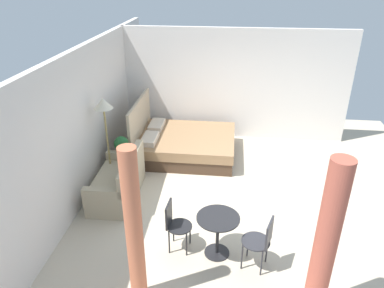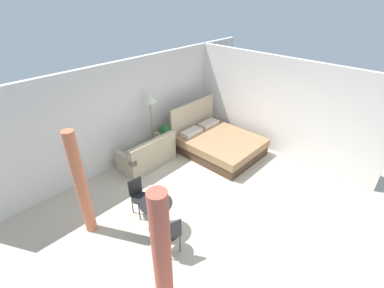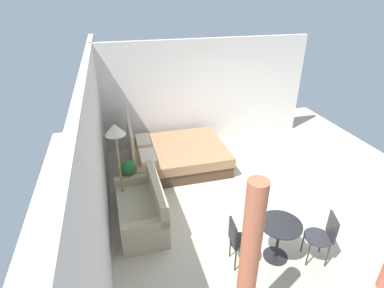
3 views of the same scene
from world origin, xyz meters
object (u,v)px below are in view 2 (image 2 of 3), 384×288
bed (218,143)px  balcony_table (157,211)px  cafe_chair_near_couch (171,233)px  nightstand (169,144)px  potted_plant (165,130)px  vase (171,132)px  floor_lamp (150,104)px  cafe_chair_near_window (138,193)px  couch (148,155)px

bed → balcony_table: bearing=-163.2°
bed → cafe_chair_near_couch: (-3.42, -1.61, 0.24)m
nightstand → potted_plant: (-0.10, 0.03, 0.47)m
vase → floor_lamp: 1.16m
vase → cafe_chair_near_window: bearing=-148.5°
floor_lamp → potted_plant: bearing=-26.8°
bed → balcony_table: (-3.21, -0.97, 0.19)m
floor_lamp → cafe_chair_near_couch: size_ratio=2.11×
couch → bed: bearing=-28.2°
vase → nightstand: bearing=-179.3°
bed → nightstand: size_ratio=4.23×
potted_plant → balcony_table: 3.02m
potted_plant → cafe_chair_near_window: (-2.09, -1.45, -0.22)m
bed → couch: (-1.86, 1.00, 0.01)m
nightstand → floor_lamp: 1.42m
couch → floor_lamp: bearing=33.8°
bed → potted_plant: size_ratio=5.50×
floor_lamp → cafe_chair_near_window: bearing=-137.6°
bed → balcony_table: bed is taller
potted_plant → cafe_chair_near_window: size_ratio=0.48×
bed → cafe_chair_near_window: bed is taller
bed → potted_plant: 1.62m
potted_plant → vase: bearing=-7.6°
couch → vase: 1.06m
couch → cafe_chair_near_couch: couch is taller
vase → cafe_chair_near_couch: bearing=-133.4°
vase → floor_lamp: (-0.55, 0.19, 1.01)m
potted_plant → cafe_chair_near_couch: (-2.36, -2.76, -0.19)m
couch → vase: bearing=6.9°
cafe_chair_near_window → balcony_table: bearing=-94.6°
cafe_chair_near_couch → floor_lamp: bearing=55.2°
vase → floor_lamp: bearing=160.4°
potted_plant → vase: potted_plant is taller
cafe_chair_near_window → cafe_chair_near_couch: 1.34m
nightstand → bed: bearing=-49.3°
vase → bed: bearing=-53.1°
couch → cafe_chair_near_couch: bearing=-120.9°
couch → vase: size_ratio=8.70×
vase → cafe_chair_near_couch: 3.76m
couch → balcony_table: bearing=-124.4°
couch → balcony_table: (-1.35, -1.97, 0.18)m
nightstand → vase: 0.36m
balcony_table → cafe_chair_near_window: cafe_chair_near_window is taller
cafe_chair_near_window → nightstand: bearing=32.9°
couch → floor_lamp: floor_lamp is taller
floor_lamp → cafe_chair_near_window: (-1.76, -1.61, -1.08)m
potted_plant → cafe_chair_near_couch: bearing=-130.5°
bed → cafe_chair_near_window: bearing=-174.6°
balcony_table → cafe_chair_near_window: bearing=85.4°
couch → balcony_table: size_ratio=2.21×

